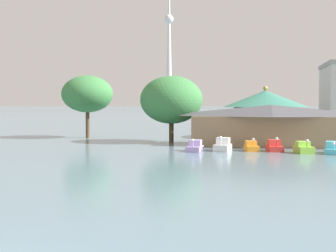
% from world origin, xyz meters
% --- Properties ---
extents(pedal_boat_lavender, '(1.68, 3.02, 1.47)m').
position_xyz_m(pedal_boat_lavender, '(1.81, 36.64, 0.48)').
color(pedal_boat_lavender, '#B299D8').
rests_on(pedal_boat_lavender, ground).
extents(pedal_boat_white, '(1.99, 2.57, 1.71)m').
position_xyz_m(pedal_boat_white, '(4.80, 37.48, 0.58)').
color(pedal_boat_white, white).
rests_on(pedal_boat_white, ground).
extents(pedal_boat_orange, '(1.79, 2.53, 1.51)m').
position_xyz_m(pedal_boat_orange, '(7.93, 38.07, 0.45)').
color(pedal_boat_orange, orange).
rests_on(pedal_boat_orange, ground).
extents(pedal_boat_red, '(1.94, 2.59, 1.62)m').
position_xyz_m(pedal_boat_red, '(10.43, 38.18, 0.50)').
color(pedal_boat_red, red).
rests_on(pedal_boat_red, ground).
extents(pedal_boat_lime, '(2.08, 2.67, 1.55)m').
position_xyz_m(pedal_boat_lime, '(13.37, 36.89, 0.51)').
color(pedal_boat_lime, '#8CCC3F').
rests_on(pedal_boat_lime, ground).
extents(pedal_boat_cyan, '(1.88, 3.02, 1.34)m').
position_xyz_m(pedal_boat_cyan, '(16.30, 36.91, 0.50)').
color(pedal_boat_cyan, '#4CB7CC').
rests_on(pedal_boat_cyan, ground).
extents(boathouse, '(20.79, 7.45, 5.09)m').
position_xyz_m(boathouse, '(10.31, 45.01, 2.66)').
color(boathouse, '#9E7F5B').
rests_on(boathouse, ground).
extents(green_roof_pavilion, '(12.98, 12.98, 7.95)m').
position_xyz_m(green_roof_pavilion, '(9.90, 57.78, 4.18)').
color(green_roof_pavilion, brown).
rests_on(green_roof_pavilion, ground).
extents(shoreline_tree_tall_left, '(7.83, 7.83, 9.53)m').
position_xyz_m(shoreline_tree_tall_left, '(-16.86, 52.44, 6.70)').
color(shoreline_tree_tall_left, brown).
rests_on(shoreline_tree_tall_left, ground).
extents(shoreline_tree_mid, '(8.42, 8.42, 8.99)m').
position_xyz_m(shoreline_tree_mid, '(-2.76, 46.98, 5.75)').
color(shoreline_tree_mid, brown).
rests_on(shoreline_tree_mid, ground).
extents(distant_broadcast_tower, '(7.31, 7.31, 159.78)m').
position_xyz_m(distant_broadcast_tower, '(-60.76, 348.84, 63.21)').
color(distant_broadcast_tower, silver).
rests_on(distant_broadcast_tower, ground).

